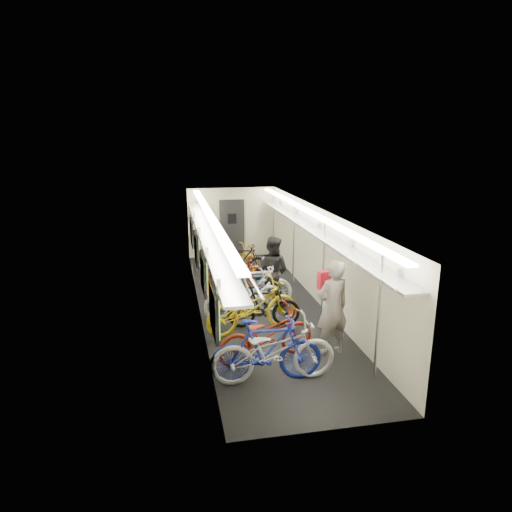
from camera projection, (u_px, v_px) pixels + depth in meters
name	position (u px, v px, depth m)	size (l,w,h in m)	color
train_car_shell	(241.00, 236.00, 11.51)	(10.00, 10.00, 10.00)	black
bicycle_0	(274.00, 351.00, 7.77)	(0.75, 2.15, 1.13)	silver
bicycle_1	(266.00, 351.00, 7.74)	(0.55, 1.93, 1.16)	navy
bicycle_2	(266.00, 335.00, 8.52)	(0.68, 1.94, 1.02)	maroon
bicycle_3	(264.00, 306.00, 10.00)	(0.46, 1.62, 0.97)	black
bicycle_4	(252.00, 307.00, 9.78)	(0.74, 2.12, 1.11)	gold
bicycle_5	(254.00, 287.00, 10.97)	(0.55, 1.94, 1.17)	white
bicycle_6	(244.00, 294.00, 10.65)	(0.69, 1.97, 1.04)	#B1B2B6
bicycle_7	(252.00, 287.00, 11.31)	(0.44, 1.55, 0.93)	#1C5CAD
bicycle_8	(233.00, 270.00, 12.69)	(0.66, 1.88, 0.99)	#9B2710
bicycle_9	(240.00, 262.00, 13.29)	(0.51, 1.82, 1.09)	black
bicycle_10	(232.00, 262.00, 13.46)	(0.66, 1.88, 0.99)	yellow
passenger_near	(332.00, 308.00, 8.69)	(0.68, 0.45, 1.88)	gray
passenger_mid	(272.00, 271.00, 11.24)	(0.85, 0.66, 1.76)	black
backpack	(324.00, 280.00, 9.23)	(0.26, 0.14, 0.38)	red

